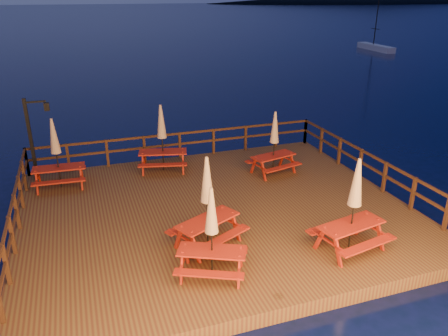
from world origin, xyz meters
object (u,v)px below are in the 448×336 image
Objects in this scene: lamp_post at (34,131)px; picnic_table_2 at (162,137)px; sailboat at (375,48)px; picnic_table_0 at (274,142)px; picnic_table_1 at (212,231)px.

lamp_post is 1.16× the size of picnic_table_2.
sailboat reaches higher than picnic_table_2.
sailboat reaches higher than picnic_table_0.
picnic_table_0 is (8.35, -2.46, -0.55)m from lamp_post.
sailboat reaches higher than picnic_table_1.
picnic_table_2 is at bearing 113.57° from picnic_table_1.
picnic_table_2 is (-3.89, 1.63, 0.10)m from picnic_table_0.
picnic_table_2 is at bearing -10.52° from lamp_post.
picnic_table_1 is at bearing -61.90° from lamp_post.
lamp_post is 1.25× the size of picnic_table_0.
sailboat is 43.59m from picnic_table_0.
picnic_table_0 is at bearing -126.87° from sailboat.
sailboat is 4.28× the size of picnic_table_1.
picnic_table_2 is at bearing -131.95° from sailboat.
lamp_post is 8.94m from picnic_table_1.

